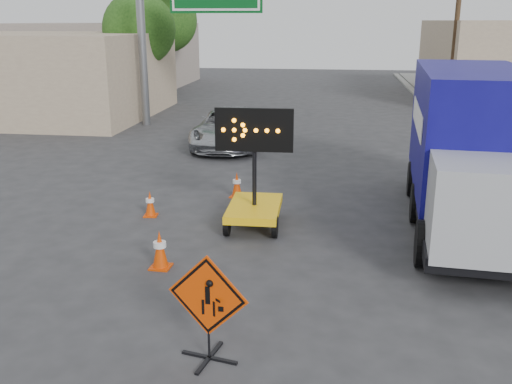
% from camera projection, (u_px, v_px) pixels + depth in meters
% --- Properties ---
extents(ground, '(100.00, 100.00, 0.00)m').
position_uv_depth(ground, '(179.00, 348.00, 8.38)').
color(ground, '#2D2D30').
rests_on(ground, ground).
extents(curb_right, '(0.40, 60.00, 0.12)m').
position_uv_depth(curb_right, '(469.00, 145.00, 21.61)').
color(curb_right, gray).
rests_on(curb_right, ground).
extents(storefront_left_near, '(14.00, 10.00, 4.00)m').
position_uv_depth(storefront_left_near, '(14.00, 74.00, 28.63)').
color(storefront_left_near, tan).
rests_on(storefront_left_near, ground).
extents(storefront_left_far, '(12.00, 10.00, 4.40)m').
position_uv_depth(storefront_left_far, '(104.00, 54.00, 41.97)').
color(storefront_left_far, gray).
rests_on(storefront_left_far, ground).
extents(highway_gantry, '(6.18, 0.38, 6.90)m').
position_uv_depth(highway_gantry, '(186.00, 9.00, 24.52)').
color(highway_gantry, slate).
rests_on(highway_gantry, ground).
extents(utility_pole_far, '(1.80, 0.26, 9.00)m').
position_uv_depth(utility_pole_far, '(457.00, 19.00, 28.69)').
color(utility_pole_far, '#432D1C').
rests_on(utility_pole_far, ground).
extents(tree_left_near, '(3.71, 3.71, 6.03)m').
position_uv_depth(tree_left_near, '(139.00, 29.00, 29.09)').
color(tree_left_near, '#432D1C').
rests_on(tree_left_near, ground).
extents(tree_left_far, '(4.10, 4.10, 6.66)m').
position_uv_depth(tree_left_far, '(165.00, 20.00, 36.68)').
color(tree_left_far, '#432D1C').
rests_on(tree_left_far, ground).
extents(construction_sign, '(1.18, 0.84, 1.59)m').
position_uv_depth(construction_sign, '(208.00, 306.00, 7.87)').
color(construction_sign, black).
rests_on(construction_sign, ground).
extents(arrow_board, '(1.75, 1.98, 2.77)m').
position_uv_depth(arrow_board, '(254.00, 200.00, 13.16)').
color(arrow_board, yellow).
rests_on(arrow_board, ground).
extents(pickup_truck, '(2.51, 5.19, 1.42)m').
position_uv_depth(pickup_truck, '(229.00, 128.00, 21.54)').
color(pickup_truck, '#A9ABB0').
rests_on(pickup_truck, ground).
extents(box_truck, '(2.86, 7.69, 3.58)m').
position_uv_depth(box_truck, '(469.00, 158.00, 12.91)').
color(box_truck, black).
rests_on(box_truck, ground).
extents(cone_a, '(0.41, 0.41, 0.76)m').
position_uv_depth(cone_a, '(160.00, 249.00, 10.99)').
color(cone_a, '#D63B04').
rests_on(cone_a, ground).
extents(cone_b, '(0.35, 0.35, 0.63)m').
position_uv_depth(cone_b, '(150.00, 204.00, 13.94)').
color(cone_b, '#D63B04').
rests_on(cone_b, ground).
extents(cone_c, '(0.41, 0.41, 0.69)m').
position_uv_depth(cone_c, '(237.00, 185.00, 15.43)').
color(cone_c, '#D63B04').
rests_on(cone_c, ground).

